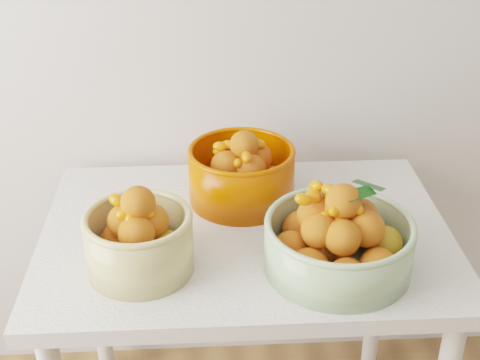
# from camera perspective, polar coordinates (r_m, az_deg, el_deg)

# --- Properties ---
(table) EXTENTS (1.00, 0.70, 0.75)m
(table) POSITION_cam_1_polar(r_m,az_deg,el_deg) (1.70, 0.49, -6.95)
(table) COLOR silver
(table) RESTS_ON ground
(bowl_cream) EXTENTS (0.26, 0.26, 0.21)m
(bowl_cream) POSITION_cam_1_polar(r_m,az_deg,el_deg) (1.48, -8.63, -5.03)
(bowl_cream) COLOR tan
(bowl_cream) RESTS_ON table
(bowl_green) EXTENTS (0.37, 0.37, 0.21)m
(bowl_green) POSITION_cam_1_polar(r_m,az_deg,el_deg) (1.49, 8.36, -5.08)
(bowl_green) COLOR #95B482
(bowl_green) RESTS_ON table
(bowl_orange) EXTENTS (0.34, 0.34, 0.20)m
(bowl_orange) POSITION_cam_1_polar(r_m,az_deg,el_deg) (1.73, 0.16, 0.62)
(bowl_orange) COLOR #C23A00
(bowl_orange) RESTS_ON table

